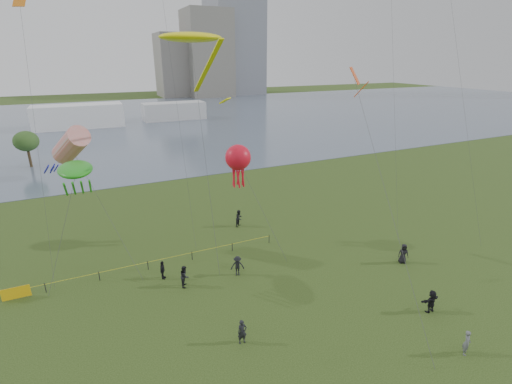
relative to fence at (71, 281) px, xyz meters
name	(u,v)px	position (x,y,z in m)	size (l,w,h in m)	color
ground_plane	(325,366)	(14.00, -15.70, -0.55)	(400.00, 400.00, 0.00)	#243912
lake	(125,122)	(14.00, 84.30, -0.53)	(400.00, 120.00, 0.08)	slate
building_mid	(207,54)	(60.00, 146.30, 18.45)	(20.00, 20.00, 38.00)	slate
building_low	(175,65)	(46.00, 152.30, 13.45)	(16.00, 18.00, 28.00)	gray
pavilion_left	(79,116)	(2.00, 79.30, 2.45)	(22.00, 8.00, 6.00)	white
pavilion_right	(174,111)	(28.00, 82.30, 1.95)	(18.00, 7.00, 5.00)	silver
fence	(71,281)	(0.00, 0.00, 0.00)	(24.07, 0.07, 1.05)	black
kite_flyer	(467,343)	(22.61, -18.60, 0.30)	(0.63, 0.41, 1.72)	#5B5F63
spectator_a	(185,276)	(8.47, -3.79, 0.36)	(0.89, 0.69, 1.83)	black
spectator_b	(238,266)	(12.97, -4.15, 0.35)	(1.16, 0.67, 1.80)	black
spectator_c	(163,270)	(7.03, -1.96, 0.27)	(0.96, 0.40, 1.64)	black
spectator_d	(403,254)	(27.42, -8.62, 0.37)	(0.91, 0.59, 1.86)	black
spectator_e	(431,301)	(24.00, -14.68, 0.34)	(1.66, 0.53, 1.78)	black
spectator_f	(242,332)	(10.18, -11.74, 0.31)	(0.63, 0.41, 1.73)	black
spectator_g	(239,218)	(16.90, 4.91, 0.39)	(0.92, 0.72, 1.90)	black
kite_stingray	(191,38)	(12.14, 3.43, 18.69)	(5.49, 10.19, 19.74)	#3F3F42
kite_windsock	(71,145)	(1.49, 6.15, 9.83)	(6.38, 10.27, 12.36)	#3F3F42
kite_creature	(75,170)	(1.70, 0.42, 9.13)	(4.67, 4.73, 10.15)	#3F3F42
kite_octopus	(238,158)	(15.67, 1.92, 8.12)	(3.54, 7.17, 9.96)	#3F3F42
kite_delta	(358,87)	(22.87, -5.79, 14.95)	(4.00, 14.47, 16.99)	#3F3F42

